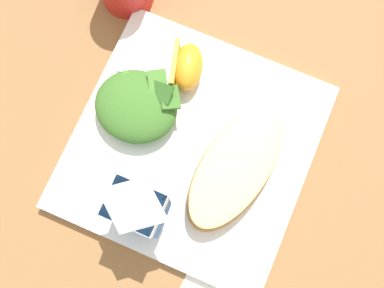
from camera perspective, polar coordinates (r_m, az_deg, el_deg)
The scene contains 6 objects.
ground at distance 0.57m, azimuth -0.00°, elevation -0.54°, with size 3.00×3.00×0.00m, color olive.
white_plate at distance 0.57m, azimuth -0.00°, elevation -0.38°, with size 0.28×0.28×0.02m, color white.
cheesy_pizza_bread at distance 0.54m, azimuth 5.44°, elevation -2.85°, with size 0.11×0.18×0.04m.
green_salad_pile at distance 0.55m, azimuth -6.90°, elevation 4.70°, with size 0.10×0.10×0.05m.
milk_carton at distance 0.49m, azimuth -6.89°, elevation -7.81°, with size 0.06×0.05×0.11m.
orange_wedge_front at distance 0.57m, azimuth -0.68°, elevation 9.53°, with size 0.05×0.07×0.04m.
Camera 1 is at (-0.04, 0.10, 0.56)m, focal length 43.08 mm.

